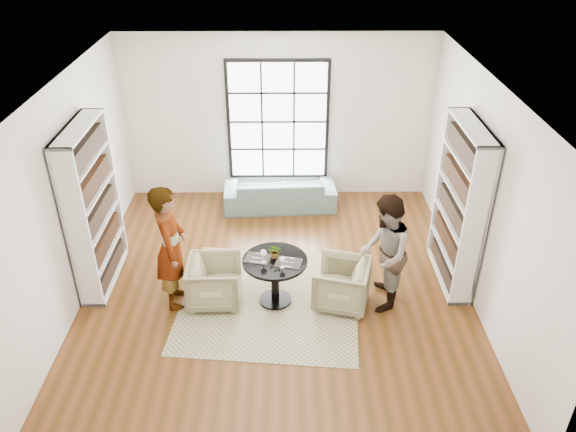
{
  "coord_description": "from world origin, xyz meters",
  "views": [
    {
      "loc": [
        0.11,
        -6.5,
        5.06
      ],
      "look_at": [
        0.16,
        0.4,
        1.0
      ],
      "focal_mm": 35.0,
      "sensor_mm": 36.0,
      "label": 1
    }
  ],
  "objects_px": {
    "pedestal_table": "(275,271)",
    "wine_glass_left": "(263,254)",
    "sofa": "(280,192)",
    "person_right": "(384,253)",
    "armchair_left": "(215,282)",
    "armchair_right": "(341,284)",
    "person_left": "(171,247)",
    "wine_glass_right": "(282,260)",
    "flower_centerpiece": "(275,251)"
  },
  "relations": [
    {
      "from": "armchair_right",
      "to": "person_right",
      "type": "height_order",
      "value": "person_right"
    },
    {
      "from": "person_left",
      "to": "wine_glass_right",
      "type": "xyz_separation_m",
      "value": [
        1.49,
        -0.19,
        -0.08
      ]
    },
    {
      "from": "sofa",
      "to": "armchair_right",
      "type": "height_order",
      "value": "armchair_right"
    },
    {
      "from": "person_left",
      "to": "wine_glass_right",
      "type": "height_order",
      "value": "person_left"
    },
    {
      "from": "flower_centerpiece",
      "to": "sofa",
      "type": "bearing_deg",
      "value": 88.97
    },
    {
      "from": "armchair_left",
      "to": "armchair_right",
      "type": "distance_m",
      "value": 1.75
    },
    {
      "from": "sofa",
      "to": "armchair_left",
      "type": "bearing_deg",
      "value": 68.72
    },
    {
      "from": "pedestal_table",
      "to": "person_right",
      "type": "bearing_deg",
      "value": -2.03
    },
    {
      "from": "pedestal_table",
      "to": "person_right",
      "type": "relative_size",
      "value": 0.53
    },
    {
      "from": "sofa",
      "to": "wine_glass_left",
      "type": "xyz_separation_m",
      "value": [
        -0.2,
        -2.79,
        0.56
      ]
    },
    {
      "from": "armchair_right",
      "to": "flower_centerpiece",
      "type": "distance_m",
      "value": 1.03
    },
    {
      "from": "person_right",
      "to": "wine_glass_right",
      "type": "relative_size",
      "value": 9.85
    },
    {
      "from": "armchair_right",
      "to": "person_right",
      "type": "xyz_separation_m",
      "value": [
        0.55,
        0.0,
        0.51
      ]
    },
    {
      "from": "pedestal_table",
      "to": "sofa",
      "type": "bearing_deg",
      "value": 88.93
    },
    {
      "from": "wine_glass_left",
      "to": "wine_glass_right",
      "type": "xyz_separation_m",
      "value": [
        0.25,
        -0.11,
        -0.02
      ]
    },
    {
      "from": "pedestal_table",
      "to": "armchair_left",
      "type": "distance_m",
      "value": 0.86
    },
    {
      "from": "person_right",
      "to": "wine_glass_right",
      "type": "bearing_deg",
      "value": -75.81
    },
    {
      "from": "flower_centerpiece",
      "to": "armchair_right",
      "type": "bearing_deg",
      "value": -7.15
    },
    {
      "from": "pedestal_table",
      "to": "person_right",
      "type": "xyz_separation_m",
      "value": [
        1.46,
        -0.05,
        0.33
      ]
    },
    {
      "from": "wine_glass_left",
      "to": "flower_centerpiece",
      "type": "bearing_deg",
      "value": 38.97
    },
    {
      "from": "armchair_left",
      "to": "wine_glass_right",
      "type": "bearing_deg",
      "value": -102.58
    },
    {
      "from": "person_left",
      "to": "flower_centerpiece",
      "type": "bearing_deg",
      "value": -93.22
    },
    {
      "from": "person_left",
      "to": "sofa",
      "type": "bearing_deg",
      "value": -33.06
    },
    {
      "from": "person_left",
      "to": "person_right",
      "type": "bearing_deg",
      "value": -96.48
    },
    {
      "from": "armchair_left",
      "to": "person_right",
      "type": "height_order",
      "value": "person_right"
    },
    {
      "from": "sofa",
      "to": "armchair_left",
      "type": "distance_m",
      "value": 2.85
    },
    {
      "from": "pedestal_table",
      "to": "person_left",
      "type": "xyz_separation_m",
      "value": [
        -1.39,
        0.02,
        0.39
      ]
    },
    {
      "from": "wine_glass_right",
      "to": "flower_centerpiece",
      "type": "relative_size",
      "value": 0.87
    },
    {
      "from": "armchair_right",
      "to": "wine_glass_right",
      "type": "xyz_separation_m",
      "value": [
        -0.81,
        -0.12,
        0.5
      ]
    },
    {
      "from": "sofa",
      "to": "person_right",
      "type": "bearing_deg",
      "value": 113.83
    },
    {
      "from": "sofa",
      "to": "person_left",
      "type": "height_order",
      "value": "person_left"
    },
    {
      "from": "pedestal_table",
      "to": "sofa",
      "type": "xyz_separation_m",
      "value": [
        0.05,
        2.73,
        -0.22
      ]
    },
    {
      "from": "pedestal_table",
      "to": "wine_glass_left",
      "type": "xyz_separation_m",
      "value": [
        -0.15,
        -0.06,
        0.34
      ]
    },
    {
      "from": "pedestal_table",
      "to": "armchair_left",
      "type": "bearing_deg",
      "value": 178.85
    },
    {
      "from": "person_right",
      "to": "wine_glass_left",
      "type": "height_order",
      "value": "person_right"
    },
    {
      "from": "pedestal_table",
      "to": "sofa",
      "type": "distance_m",
      "value": 2.74
    },
    {
      "from": "sofa",
      "to": "wine_glass_right",
      "type": "height_order",
      "value": "wine_glass_right"
    },
    {
      "from": "armchair_right",
      "to": "person_right",
      "type": "bearing_deg",
      "value": 104.72
    },
    {
      "from": "sofa",
      "to": "person_right",
      "type": "relative_size",
      "value": 1.19
    },
    {
      "from": "pedestal_table",
      "to": "wine_glass_left",
      "type": "relative_size",
      "value": 4.37
    },
    {
      "from": "armchair_left",
      "to": "flower_centerpiece",
      "type": "xyz_separation_m",
      "value": [
        0.84,
        0.05,
        0.47
      ]
    },
    {
      "from": "person_right",
      "to": "armchair_left",
      "type": "bearing_deg",
      "value": -82.72
    },
    {
      "from": "armchair_right",
      "to": "person_right",
      "type": "distance_m",
      "value": 0.75
    },
    {
      "from": "sofa",
      "to": "armchair_right",
      "type": "xyz_separation_m",
      "value": [
        0.86,
        -2.78,
        0.04
      ]
    },
    {
      "from": "armchair_right",
      "to": "wine_glass_right",
      "type": "distance_m",
      "value": 0.96
    },
    {
      "from": "sofa",
      "to": "armchair_right",
      "type": "distance_m",
      "value": 2.91
    },
    {
      "from": "person_left",
      "to": "flower_centerpiece",
      "type": "distance_m",
      "value": 1.4
    },
    {
      "from": "wine_glass_left",
      "to": "wine_glass_right",
      "type": "height_order",
      "value": "wine_glass_left"
    },
    {
      "from": "armchair_right",
      "to": "person_left",
      "type": "xyz_separation_m",
      "value": [
        -2.3,
        0.07,
        0.57
      ]
    },
    {
      "from": "pedestal_table",
      "to": "wine_glass_left",
      "type": "distance_m",
      "value": 0.38
    }
  ]
}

